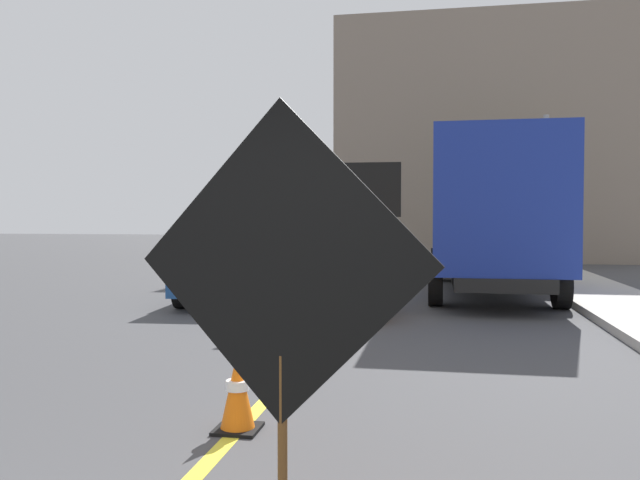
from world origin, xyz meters
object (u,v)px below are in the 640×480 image
object	(u,v)px
arrow_board_trailer	(355,289)
traffic_cone_mid_lane	(306,327)
roadwork_sign	(282,272)
traffic_cone_near_sign	(238,391)
highway_guide_sign	(520,165)
pickup_car	(246,266)
box_truck	(489,213)

from	to	relation	value
arrow_board_trailer	traffic_cone_mid_lane	bearing A→B (deg)	-93.06
roadwork_sign	traffic_cone_near_sign	bearing A→B (deg)	114.08
arrow_board_trailer	highway_guide_sign	world-z (taller)	highway_guide_sign
pickup_car	highway_guide_sign	bearing A→B (deg)	50.80
pickup_car	traffic_cone_near_sign	world-z (taller)	pickup_car
arrow_board_trailer	highway_guide_sign	bearing A→B (deg)	68.46
pickup_car	traffic_cone_mid_lane	bearing A→B (deg)	-65.74
arrow_board_trailer	highway_guide_sign	distance (m)	11.36
box_truck	traffic_cone_near_sign	world-z (taller)	box_truck
arrow_board_trailer	traffic_cone_mid_lane	xyz separation A→B (m)	(-0.18, -3.39, -0.10)
pickup_car	traffic_cone_mid_lane	distance (m)	5.97
highway_guide_sign	traffic_cone_near_sign	size ratio (longest dim) A/B	7.59
traffic_cone_near_sign	traffic_cone_mid_lane	xyz separation A→B (m)	(-0.01, 2.76, 0.06)
highway_guide_sign	traffic_cone_near_sign	distance (m)	17.17
box_truck	traffic_cone_near_sign	distance (m)	10.35
roadwork_sign	arrow_board_trailer	distance (m)	8.08
box_truck	highway_guide_sign	world-z (taller)	highway_guide_sign
arrow_board_trailer	traffic_cone_near_sign	xyz separation A→B (m)	(-0.17, -6.15, -0.16)
roadwork_sign	arrow_board_trailer	xyz separation A→B (m)	(-0.65, 7.99, -0.99)
traffic_cone_near_sign	pickup_car	bearing A→B (deg)	106.68
traffic_cone_mid_lane	highway_guide_sign	bearing A→B (deg)	72.79
arrow_board_trailer	box_truck	distance (m)	4.72
box_truck	highway_guide_sign	xyz separation A→B (m)	(1.45, 6.49, 1.59)
traffic_cone_mid_lane	traffic_cone_near_sign	bearing A→B (deg)	-89.87
box_truck	traffic_cone_mid_lane	bearing A→B (deg)	-111.22
roadwork_sign	box_truck	xyz separation A→B (m)	(1.93, 11.71, 0.37)
highway_guide_sign	traffic_cone_mid_lane	xyz separation A→B (m)	(-4.21, -13.59, -3.04)
box_truck	pickup_car	bearing A→B (deg)	-162.18
roadwork_sign	traffic_cone_mid_lane	distance (m)	4.80
arrow_board_trailer	roadwork_sign	bearing A→B (deg)	-85.35
arrow_board_trailer	pickup_car	distance (m)	3.34
pickup_car	box_truck	bearing A→B (deg)	17.82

